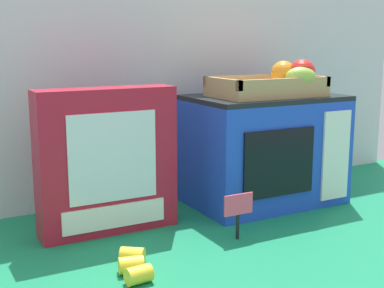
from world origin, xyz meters
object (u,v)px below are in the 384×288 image
(price_sign, at_px, (238,209))
(loose_toy_banana, at_px, (134,265))
(cookie_set_box, at_px, (107,161))
(loose_toy_apple, at_px, (329,175))
(food_groups_crate, at_px, (279,83))
(toy_microwave, at_px, (264,149))

(price_sign, height_order, loose_toy_banana, price_sign)
(cookie_set_box, distance_m, loose_toy_banana, 0.28)
(price_sign, height_order, loose_toy_apple, price_sign)
(price_sign, distance_m, loose_toy_banana, 0.27)
(food_groups_crate, distance_m, loose_toy_banana, 0.61)
(loose_toy_apple, bearing_deg, price_sign, -153.66)
(cookie_set_box, height_order, loose_toy_banana, cookie_set_box)
(loose_toy_banana, distance_m, loose_toy_apple, 0.78)
(cookie_set_box, relative_size, loose_toy_banana, 2.49)
(toy_microwave, relative_size, loose_toy_apple, 6.11)
(toy_microwave, distance_m, food_groups_crate, 0.18)
(price_sign, relative_size, loose_toy_banana, 0.78)
(price_sign, bearing_deg, cookie_set_box, 141.08)
(food_groups_crate, relative_size, loose_toy_apple, 4.35)
(food_groups_crate, relative_size, cookie_set_box, 0.86)
(food_groups_crate, height_order, loose_toy_banana, food_groups_crate)
(loose_toy_apple, bearing_deg, cookie_set_box, -175.72)
(toy_microwave, bearing_deg, cookie_set_box, -177.56)
(toy_microwave, xyz_separation_m, cookie_set_box, (-0.43, -0.02, 0.02))
(cookie_set_box, xyz_separation_m, price_sign, (0.22, -0.18, -0.09))
(food_groups_crate, bearing_deg, toy_microwave, 120.71)
(toy_microwave, height_order, loose_toy_banana, toy_microwave)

